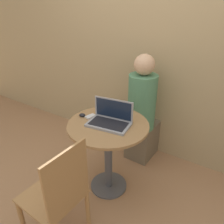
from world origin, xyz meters
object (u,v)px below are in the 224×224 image
(laptop, at_px, (110,119))
(person_seated, at_px, (143,117))
(cell_phone, at_px, (90,116))
(chair_empty, at_px, (59,197))

(laptop, distance_m, person_seated, 0.68)
(person_seated, bearing_deg, cell_phone, -112.65)
(chair_empty, xyz_separation_m, person_seated, (0.03, 1.31, 0.07))
(person_seated, bearing_deg, chair_empty, -91.44)
(laptop, bearing_deg, cell_phone, 178.87)
(cell_phone, height_order, person_seated, person_seated)
(cell_phone, relative_size, chair_empty, 0.12)
(laptop, xyz_separation_m, cell_phone, (-0.23, 0.00, -0.04))
(chair_empty, bearing_deg, laptop, 90.20)
(cell_phone, bearing_deg, laptop, -1.13)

